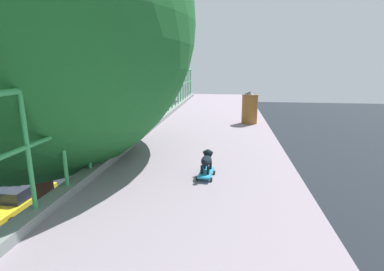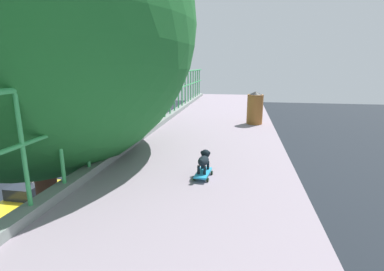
{
  "view_description": "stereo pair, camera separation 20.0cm",
  "coord_description": "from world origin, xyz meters",
  "px_view_note": "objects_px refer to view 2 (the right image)",
  "views": [
    {
      "loc": [
        1.6,
        -0.37,
        7.33
      ],
      "look_at": [
        1.01,
        4.22,
        6.21
      ],
      "focal_mm": 27.23,
      "sensor_mm": 36.0,
      "label": 1
    },
    {
      "loc": [
        1.8,
        -0.34,
        7.33
      ],
      "look_at": [
        1.01,
        4.22,
        6.21
      ],
      "focal_mm": 27.23,
      "sensor_mm": 36.0,
      "label": 2
    }
  ],
  "objects_px": {
    "car_red_taxi_fifth": "(57,234)",
    "small_dog": "(204,159)",
    "toy_skateboard": "(203,173)",
    "litter_bin": "(255,107)",
    "car_green_seventh": "(115,185)",
    "city_bus": "(121,126)",
    "car_yellow_cab_sixth": "(29,198)"
  },
  "relations": [
    {
      "from": "car_red_taxi_fifth",
      "to": "small_dog",
      "type": "height_order",
      "value": "small_dog"
    },
    {
      "from": "car_red_taxi_fifth",
      "to": "small_dog",
      "type": "xyz_separation_m",
      "value": [
        6.68,
        -5.68,
        5.42
      ]
    },
    {
      "from": "toy_skateboard",
      "to": "litter_bin",
      "type": "xyz_separation_m",
      "value": [
        0.81,
        3.88,
        0.36
      ]
    },
    {
      "from": "car_green_seventh",
      "to": "small_dog",
      "type": "distance_m",
      "value": 13.56
    },
    {
      "from": "toy_skateboard",
      "to": "litter_bin",
      "type": "height_order",
      "value": "litter_bin"
    },
    {
      "from": "toy_skateboard",
      "to": "litter_bin",
      "type": "distance_m",
      "value": 3.98
    },
    {
      "from": "toy_skateboard",
      "to": "small_dog",
      "type": "bearing_deg",
      "value": 87.08
    },
    {
      "from": "car_red_taxi_fifth",
      "to": "city_bus",
      "type": "distance_m",
      "value": 15.98
    },
    {
      "from": "car_green_seventh",
      "to": "litter_bin",
      "type": "relative_size",
      "value": 5.28
    },
    {
      "from": "litter_bin",
      "to": "car_red_taxi_fifth",
      "type": "bearing_deg",
      "value": 166.09
    },
    {
      "from": "car_yellow_cab_sixth",
      "to": "small_dog",
      "type": "bearing_deg",
      "value": -39.69
    },
    {
      "from": "car_red_taxi_fifth",
      "to": "city_bus",
      "type": "xyz_separation_m",
      "value": [
        -3.87,
        15.47,
        1.12
      ]
    },
    {
      "from": "car_green_seventh",
      "to": "toy_skateboard",
      "type": "xyz_separation_m",
      "value": [
        6.43,
        -10.69,
        5.22
      ]
    },
    {
      "from": "car_yellow_cab_sixth",
      "to": "car_green_seventh",
      "type": "distance_m",
      "value": 4.33
    },
    {
      "from": "small_dog",
      "to": "litter_bin",
      "type": "relative_size",
      "value": 0.46
    },
    {
      "from": "small_dog",
      "to": "litter_bin",
      "type": "distance_m",
      "value": 3.91
    },
    {
      "from": "litter_bin",
      "to": "toy_skateboard",
      "type": "bearing_deg",
      "value": -101.74
    },
    {
      "from": "small_dog",
      "to": "toy_skateboard",
      "type": "bearing_deg",
      "value": -92.92
    },
    {
      "from": "car_yellow_cab_sixth",
      "to": "toy_skateboard",
      "type": "xyz_separation_m",
      "value": [
        10.16,
        -8.48,
        5.23
      ]
    },
    {
      "from": "car_green_seventh",
      "to": "toy_skateboard",
      "type": "bearing_deg",
      "value": -58.97
    },
    {
      "from": "car_red_taxi_fifth",
      "to": "toy_skateboard",
      "type": "relative_size",
      "value": 10.57
    },
    {
      "from": "car_yellow_cab_sixth",
      "to": "toy_skateboard",
      "type": "relative_size",
      "value": 10.81
    },
    {
      "from": "toy_skateboard",
      "to": "litter_bin",
      "type": "relative_size",
      "value": 0.51
    },
    {
      "from": "car_yellow_cab_sixth",
      "to": "car_green_seventh",
      "type": "height_order",
      "value": "car_yellow_cab_sixth"
    },
    {
      "from": "car_yellow_cab_sixth",
      "to": "small_dog",
      "type": "distance_m",
      "value": 14.26
    },
    {
      "from": "city_bus",
      "to": "car_yellow_cab_sixth",
      "type": "bearing_deg",
      "value": -88.26
    },
    {
      "from": "toy_skateboard",
      "to": "small_dog",
      "type": "relative_size",
      "value": 1.12
    },
    {
      "from": "car_green_seventh",
      "to": "small_dog",
      "type": "bearing_deg",
      "value": -58.83
    },
    {
      "from": "car_red_taxi_fifth",
      "to": "city_bus",
      "type": "height_order",
      "value": "city_bus"
    },
    {
      "from": "car_red_taxi_fifth",
      "to": "city_bus",
      "type": "bearing_deg",
      "value": 104.03
    },
    {
      "from": "car_yellow_cab_sixth",
      "to": "car_green_seventh",
      "type": "bearing_deg",
      "value": 30.72
    },
    {
      "from": "city_bus",
      "to": "toy_skateboard",
      "type": "height_order",
      "value": "toy_skateboard"
    }
  ]
}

